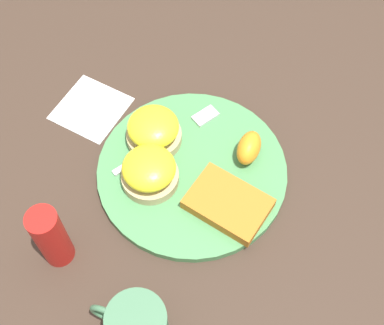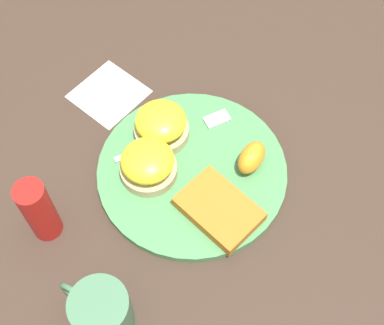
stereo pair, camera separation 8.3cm
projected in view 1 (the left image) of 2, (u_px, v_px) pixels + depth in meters
ground_plane at (192, 173)px, 0.86m from camera, size 1.10×1.10×0.00m
plate at (192, 171)px, 0.86m from camera, size 0.30×0.30×0.01m
sandwich_benedict_left at (153, 130)px, 0.86m from camera, size 0.09×0.09×0.06m
sandwich_benedict_right at (149, 171)px, 0.82m from camera, size 0.09×0.09×0.06m
hashbrown_patty at (228, 204)px, 0.81m from camera, size 0.14×0.11×0.02m
orange_wedge at (249, 148)px, 0.85m from camera, size 0.04×0.06×0.04m
fork at (173, 136)px, 0.88m from camera, size 0.12×0.18×0.00m
napkin at (91, 108)px, 0.93m from camera, size 0.13×0.13×0.00m
condiment_bottle at (51, 237)px, 0.74m from camera, size 0.04×0.04×0.12m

